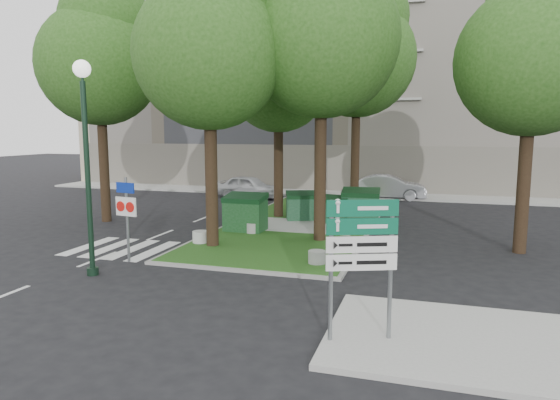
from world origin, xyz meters
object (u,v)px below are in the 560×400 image
at_px(tree_median_mid, 281,70).
at_px(bollard_mid, 253,228).
at_px(tree_street_left, 101,53).
at_px(bollard_left, 201,237).
at_px(tree_median_near_left, 212,39).
at_px(car_white, 249,187).
at_px(car_silver, 389,187).
at_px(tree_street_right, 536,46).
at_px(dumpster_a, 245,213).
at_px(tree_median_far, 359,47).
at_px(tree_median_near_right, 325,24).
at_px(traffic_sign_pole, 127,208).
at_px(dumpster_c, 334,210).
at_px(street_lamp, 86,143).
at_px(bollard_right, 317,257).
at_px(directional_sign, 361,247).
at_px(dumpster_d, 361,206).
at_px(litter_bin, 372,204).
at_px(dumpster_b, 302,206).

distance_m(tree_median_mid, bollard_mid, 7.80).
bearing_deg(tree_street_left, bollard_left, -27.59).
relative_size(tree_median_near_left, car_white, 2.54).
xyz_separation_m(bollard_left, car_silver, (5.60, 14.71, 0.41)).
bearing_deg(car_white, tree_median_near_left, -158.46).
bearing_deg(car_white, tree_street_right, -120.30).
height_order(tree_street_right, dumpster_a, tree_street_right).
bearing_deg(tree_median_far, tree_median_near_right, -91.53).
height_order(tree_street_left, traffic_sign_pole, tree_street_left).
bearing_deg(tree_median_mid, tree_street_left, -158.20).
distance_m(dumpster_c, car_silver, 9.56).
xyz_separation_m(street_lamp, car_silver, (7.00, 19.05, -3.14)).
xyz_separation_m(dumpster_c, bollard_left, (-3.99, -5.29, -0.37)).
height_order(traffic_sign_pole, car_white, traffic_sign_pole).
distance_m(bollard_right, traffic_sign_pole, 6.26).
bearing_deg(tree_street_right, tree_median_near_left, -166.61).
bearing_deg(bollard_right, tree_median_near_left, 161.32).
distance_m(bollard_mid, directional_sign, 10.81).
relative_size(dumpster_d, street_lamp, 0.28).
bearing_deg(bollard_mid, dumpster_d, 41.96).
xyz_separation_m(tree_median_near_left, dumpster_c, (3.30, 5.49, -6.61)).
height_order(dumpster_c, street_lamp, street_lamp).
xyz_separation_m(tree_median_near_left, car_silver, (4.91, 14.91, -6.57)).
bearing_deg(tree_median_near_right, dumpster_c, 93.28).
relative_size(litter_bin, car_white, 0.17).
relative_size(dumpster_c, bollard_mid, 2.60).
bearing_deg(tree_median_far, street_lamp, -113.00).
distance_m(car_white, car_silver, 8.63).
bearing_deg(street_lamp, bollard_right, 24.25).
relative_size(dumpster_d, bollard_right, 3.18).
xyz_separation_m(tree_street_left, directional_sign, (13.11, -10.18, -5.67)).
xyz_separation_m(tree_median_mid, traffic_sign_pole, (-2.42, -9.05, -5.21)).
bearing_deg(tree_median_near_left, litter_bin, 64.49).
bearing_deg(tree_median_far, car_silver, 77.38).
height_order(street_lamp, car_silver, street_lamp).
height_order(dumpster_b, street_lamp, street_lamp).
xyz_separation_m(dumpster_c, traffic_sign_pole, (-5.22, -8.04, 1.06)).
relative_size(tree_median_near_left, car_silver, 2.32).
height_order(tree_median_far, car_white, tree_median_far).
height_order(tree_median_near_right, directional_sign, tree_median_near_right).
bearing_deg(bollard_right, dumpster_c, 96.29).
bearing_deg(bollard_left, tree_median_mid, 79.31).
distance_m(tree_street_right, bollard_mid, 11.96).
relative_size(tree_street_left, bollard_mid, 19.31).
relative_size(tree_street_left, dumpster_a, 6.50).
bearing_deg(tree_median_far, bollard_left, -115.27).
distance_m(tree_street_left, bollard_left, 10.21).
xyz_separation_m(dumpster_a, dumpster_b, (1.60, 3.09, -0.11)).
bearing_deg(tree_median_mid, tree_street_right, -21.80).
xyz_separation_m(tree_street_left, traffic_sign_pole, (5.08, -6.05, -5.88)).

